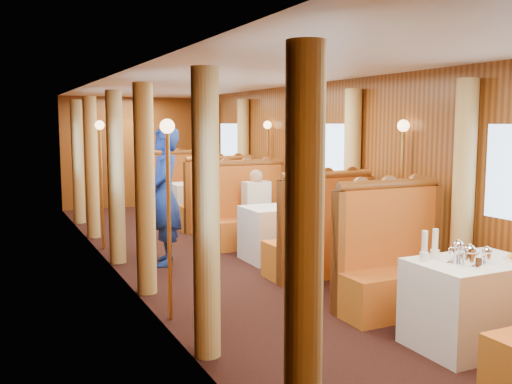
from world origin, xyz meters
TOP-DOWN VIEW (x-y plane):
  - floor at (0.00, 0.00)m, footprint 3.00×12.00m
  - ceiling at (0.00, 0.00)m, footprint 3.00×12.00m
  - wall_far at (0.00, 6.00)m, footprint 3.00×0.01m
  - wall_left at (-1.50, 0.00)m, footprint 0.01×12.00m
  - wall_right at (1.50, 0.00)m, footprint 0.01×12.00m
  - doorway_far at (0.00, 5.97)m, footprint 0.80×0.04m
  - table_near at (0.75, -3.50)m, footprint 1.05×0.72m
  - banquette_near_aft at (0.75, -2.49)m, footprint 1.30×0.55m
  - table_mid at (0.75, 0.00)m, footprint 1.05×0.72m
  - banquette_mid_fwd at (0.75, -1.01)m, footprint 1.30×0.55m
  - banquette_mid_aft at (0.75, 1.01)m, footprint 1.30×0.55m
  - table_far at (0.75, 3.50)m, footprint 1.05×0.72m
  - banquette_far_fwd at (0.75, 2.49)m, footprint 1.30×0.55m
  - banquette_far_aft at (0.75, 4.51)m, footprint 1.30×0.55m
  - tea_tray at (0.65, -3.53)m, footprint 0.42×0.38m
  - teapot_left at (0.55, -3.63)m, footprint 0.17×0.13m
  - teapot_right at (0.75, -3.62)m, footprint 0.16×0.15m
  - teapot_back at (0.65, -3.41)m, footprint 0.19×0.17m
  - cup_inboard at (0.33, -3.35)m, footprint 0.08×0.08m
  - cup_outboard at (0.47, -3.32)m, footprint 0.08×0.08m
  - rose_vase_mid at (0.77, -0.00)m, footprint 0.06×0.06m
  - rose_vase_far at (0.78, 3.49)m, footprint 0.06×0.06m
  - window_left_near at (-1.49, -3.50)m, footprint 0.01×1.20m
  - curtain_left_near_a at (-1.38, -4.28)m, footprint 0.22×0.22m
  - curtain_left_near_b at (-1.38, -2.72)m, footprint 0.22×0.22m
  - curtain_right_near_b at (1.38, -2.72)m, footprint 0.22×0.22m
  - window_left_mid at (-1.49, 0.00)m, footprint 0.01×1.20m
  - curtain_left_mid_a at (-1.38, -0.78)m, footprint 0.22×0.22m
  - curtain_left_mid_b at (-1.38, 0.78)m, footprint 0.22×0.22m
  - window_right_mid at (1.49, 0.00)m, footprint 0.01×1.20m
  - curtain_right_mid_a at (1.38, -0.78)m, footprint 0.22×0.22m
  - curtain_right_mid_b at (1.38, 0.78)m, footprint 0.22×0.22m
  - window_left_far at (-1.49, 3.50)m, footprint 0.01×1.20m
  - curtain_left_far_a at (-1.38, 2.72)m, footprint 0.22×0.22m
  - curtain_left_far_b at (-1.38, 4.28)m, footprint 0.22×0.22m
  - window_right_far at (1.49, 3.50)m, footprint 0.01×1.20m
  - curtain_right_far_a at (1.38, 2.72)m, footprint 0.22×0.22m
  - curtain_right_far_b at (1.38, 4.28)m, footprint 0.22×0.22m
  - sconce_left_fore at (-1.40, -1.75)m, footprint 0.14×0.14m
  - sconce_right_fore at (1.40, -1.75)m, footprint 0.14×0.14m
  - sconce_left_aft at (-1.40, 1.75)m, footprint 0.14×0.14m
  - sconce_right_aft at (1.40, 1.75)m, footprint 0.14×0.14m
  - steward at (-0.81, 0.42)m, footprint 0.62×0.78m
  - passenger at (0.75, 0.79)m, footprint 0.40×0.44m

SIDE VIEW (x-z plane):
  - floor at x=0.00m, z-range -0.01..0.01m
  - table_near at x=0.75m, z-range 0.00..0.75m
  - table_mid at x=0.75m, z-range 0.00..0.75m
  - table_far at x=0.75m, z-range 0.00..0.75m
  - banquette_near_aft at x=0.75m, z-range -0.25..1.09m
  - banquette_mid_fwd at x=0.75m, z-range -0.25..1.09m
  - banquette_mid_aft at x=0.75m, z-range -0.25..1.09m
  - banquette_far_fwd at x=0.75m, z-range -0.25..1.09m
  - banquette_far_aft at x=0.75m, z-range -0.25..1.09m
  - passenger at x=0.75m, z-range 0.36..1.12m
  - tea_tray at x=0.65m, z-range 0.75..0.76m
  - teapot_right at x=0.75m, z-range 0.75..0.86m
  - teapot_back at x=0.65m, z-range 0.75..0.88m
  - teapot_left at x=0.55m, z-range 0.75..0.89m
  - cup_inboard at x=0.33m, z-range 0.72..0.99m
  - cup_outboard at x=0.47m, z-range 0.72..0.99m
  - rose_vase_mid at x=0.77m, z-range 0.75..1.11m
  - rose_vase_far at x=0.78m, z-range 0.75..1.11m
  - steward at x=-0.81m, z-range 0.00..1.86m
  - doorway_far at x=0.00m, z-range 0.00..2.00m
  - curtain_left_near_a at x=-1.38m, z-range 0.00..2.35m
  - curtain_left_near_b at x=-1.38m, z-range 0.00..2.35m
  - curtain_right_near_b at x=1.38m, z-range 0.00..2.35m
  - curtain_left_mid_a at x=-1.38m, z-range 0.00..2.35m
  - curtain_left_mid_b at x=-1.38m, z-range 0.00..2.35m
  - curtain_right_mid_a at x=1.38m, z-range 0.00..2.35m
  - curtain_right_mid_b at x=1.38m, z-range 0.00..2.35m
  - curtain_left_far_a at x=-1.38m, z-range 0.00..2.35m
  - curtain_left_far_b at x=-1.38m, z-range 0.00..2.35m
  - curtain_right_far_a at x=1.38m, z-range 0.00..2.35m
  - curtain_right_far_b at x=1.38m, z-range 0.00..2.35m
  - wall_far at x=0.00m, z-range 0.00..2.50m
  - wall_left at x=-1.50m, z-range 0.00..2.50m
  - wall_right at x=1.50m, z-range 0.00..2.50m
  - sconce_left_fore at x=-1.40m, z-range 0.41..2.36m
  - sconce_right_fore at x=1.40m, z-range 0.41..2.36m
  - sconce_left_aft at x=-1.40m, z-range 0.41..2.36m
  - sconce_right_aft at x=1.40m, z-range 0.41..2.36m
  - window_left_near at x=-1.49m, z-range 1.00..1.90m
  - window_left_mid at x=-1.49m, z-range 1.00..1.90m
  - window_right_mid at x=1.49m, z-range 1.00..1.90m
  - window_left_far at x=-1.49m, z-range 1.00..1.90m
  - window_right_far at x=1.49m, z-range 1.00..1.90m
  - ceiling at x=0.00m, z-range 2.49..2.51m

